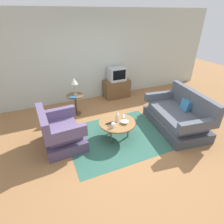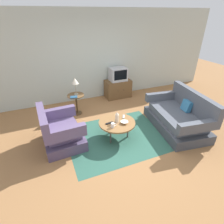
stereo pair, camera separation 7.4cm
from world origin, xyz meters
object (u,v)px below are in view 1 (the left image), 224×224
Objects in this scene: couch at (178,116)px; bowl at (125,122)px; side_table at (75,101)px; tv_remote_silver at (124,117)px; television at (117,74)px; vase at (117,117)px; coffee_table at (117,123)px; mug at (113,125)px; tv_stand at (117,89)px; book at (73,97)px; tv_remote_dark at (110,123)px; armchair at (60,133)px; table_lamp at (74,82)px.

bowl is at bearing 94.98° from couch.
tv_remote_silver is (0.84, -1.32, 0.01)m from side_table.
television reaches higher than vase.
coffee_table is 6.40× the size of mug.
vase is at bearing 110.32° from coffee_table.
side_table is 4.54× the size of mug.
tv_stand is 1.83m from book.
mug is at bearing 97.00° from couch.
tv_remote_dark is at bearing -73.74° from side_table.
vase is (1.23, -0.25, 0.23)m from armchair.
side_table is 3.38× the size of bowl.
armchair is 1.08m from tv_remote_dark.
armchair is at bearing -20.23° from tv_remote_dark.
book is (-0.68, 1.31, 0.20)m from coffee_table.
couch is 14.05× the size of mug.
side_table is 3.78× the size of tv_remote_silver.
book reaches higher than tv_remote_dark.
vase is 1.19× the size of book.
vase is at bearing 91.08° from couch.
armchair is 5.92× the size of tv_remote_dark.
couch reaches higher than tv_remote_dark.
book reaches higher than mug.
couch reaches higher than mug.
tv_remote_dark is 0.43m from tv_remote_silver.
bowl is at bearing 152.22° from tv_remote_dark.
book is (-0.50, 1.31, 0.16)m from tv_remote_dark.
couch is 2.42m from television.
couch is 1.40m from tv_remote_silver.
side_table is at bearing -80.79° from tv_remote_dark.
vase is 1.43× the size of bowl.
side_table is 3.33× the size of tv_remote_dark.
side_table is 1.57m from tv_remote_silver.
side_table is at bearing -157.80° from tv_stand.
coffee_table is at bearing 138.62° from bowl.
bowl reaches higher than tv_remote_silver.
couch is 7.31× the size of vase.
mug is at bearing -171.04° from bowl.
couch reaches higher than tv_remote_silver.
vase is (0.58, -1.47, -0.41)m from table_lamp.
mug is 0.30m from bowl.
bowl is 1.65m from book.
television reaches higher than tv_remote_dark.
table_lamp is at bearing -121.10° from tv_remote_silver.
couch is 2.75m from side_table.
side_table is (0.62, 1.21, 0.11)m from armchair.
table_lamp reaches higher than armchair.
armchair is 1.26m from coffee_table.
vase is 1.41× the size of tv_remote_dark.
tv_remote_silver is (0.81, -1.34, -0.52)m from table_lamp.
armchair is 8.08× the size of mug.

